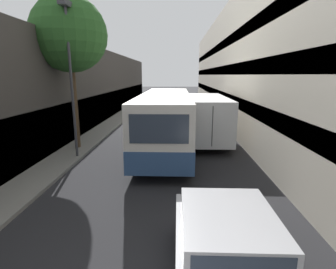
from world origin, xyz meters
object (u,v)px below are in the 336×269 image
object	(u,v)px
bus	(166,119)
street_tree_left	(69,35)
box_truck	(204,114)
car_hatchback	(228,253)
panel_van	(159,104)
street_lamp	(69,52)

from	to	relation	value
bus	street_tree_left	bearing A→B (deg)	-172.53
box_truck	car_hatchback	bearing A→B (deg)	-93.41
car_hatchback	panel_van	size ratio (longest dim) A/B	0.85
bus	street_tree_left	xyz separation A→B (m)	(-4.71, -0.62, 4.27)
car_hatchback	panel_van	world-z (taller)	panel_van
box_truck	panel_van	size ratio (longest dim) A/B	1.89
box_truck	panel_van	world-z (taller)	box_truck
panel_van	street_tree_left	size ratio (longest dim) A/B	0.60
box_truck	street_tree_left	bearing A→B (deg)	-157.21
bus	box_truck	bearing A→B (deg)	45.53
street_tree_left	box_truck	bearing A→B (deg)	22.79
bus	street_tree_left	distance (m)	6.38
bus	box_truck	world-z (taller)	bus
car_hatchback	street_lamp	distance (m)	10.39
panel_van	street_lamp	world-z (taller)	street_lamp
street_lamp	car_hatchback	bearing A→B (deg)	-53.32
car_hatchback	street_tree_left	xyz separation A→B (m)	(-6.26, 9.24, 5.07)
car_hatchback	box_truck	bearing A→B (deg)	86.59
car_hatchback	box_truck	xyz separation A→B (m)	(0.73, 12.18, 0.73)
bus	panel_van	xyz separation A→B (m)	(-1.28, 12.80, -0.55)
street_lamp	box_truck	bearing A→B (deg)	35.14
panel_van	street_lamp	size ratio (longest dim) A/B	0.67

